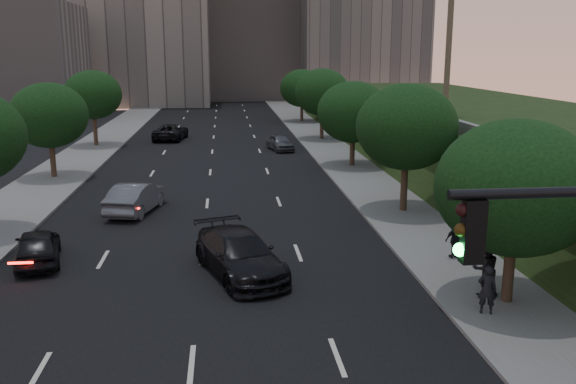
{
  "coord_description": "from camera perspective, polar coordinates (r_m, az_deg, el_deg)",
  "views": [
    {
      "loc": [
        1.02,
        -10.17,
        8.29
      ],
      "look_at": [
        3.15,
        9.96,
        3.6
      ],
      "focal_mm": 38.0,
      "sensor_mm": 36.0,
      "label": 1
    }
  ],
  "objects": [
    {
      "name": "road_surface",
      "position": [
        41.03,
        -7.34,
        1.29
      ],
      "size": [
        16.0,
        140.0,
        0.02
      ],
      "primitive_type": "cube",
      "color": "black",
      "rests_on": "ground"
    },
    {
      "name": "sidewalk_right",
      "position": [
        42.03,
        6.77,
        1.68
      ],
      "size": [
        4.5,
        140.0,
        0.15
      ],
      "primitive_type": "cube",
      "color": "slate",
      "rests_on": "ground"
    },
    {
      "name": "sidewalk_left",
      "position": [
        42.52,
        -21.28,
        1.01
      ],
      "size": [
        4.5,
        140.0,
        0.15
      ],
      "primitive_type": "cube",
      "color": "slate",
      "rests_on": "ground"
    },
    {
      "name": "embankment",
      "position": [
        44.01,
        22.57,
        3.83
      ],
      "size": [
        18.0,
        90.0,
        4.0
      ],
      "primitive_type": "cube",
      "color": "black",
      "rests_on": "ground"
    },
    {
      "name": "parapet_wall",
      "position": [
        40.35,
        12.11,
        7.15
      ],
      "size": [
        0.35,
        90.0,
        0.7
      ],
      "primitive_type": "cube",
      "color": "slate",
      "rests_on": "embankment"
    },
    {
      "name": "office_block_left",
      "position": [
        103.55,
        -15.02,
        16.89
      ],
      "size": [
        26.0,
        20.0,
        32.0
      ],
      "primitive_type": "cube",
      "color": "gray",
      "rests_on": "ground"
    },
    {
      "name": "office_block_mid",
      "position": [
        112.38,
        -3.62,
        15.42
      ],
      "size": [
        22.0,
        18.0,
        26.0
      ],
      "primitive_type": "cube",
      "color": "gray",
      "rests_on": "ground"
    },
    {
      "name": "office_block_filler",
      "position": [
        84.61,
        -25.15,
        10.97
      ],
      "size": [
        18.0,
        16.0,
        14.0
      ],
      "primitive_type": "cube",
      "color": "gray",
      "rests_on": "ground"
    },
    {
      "name": "tree_right_a",
      "position": [
        20.84,
        20.55,
        0.39
      ],
      "size": [
        5.2,
        5.2,
        6.24
      ],
      "color": "#38281C",
      "rests_on": "ground"
    },
    {
      "name": "tree_right_b",
      "position": [
        31.79,
        11.04,
        5.99
      ],
      "size": [
        5.2,
        5.2,
        6.74
      ],
      "color": "#38281C",
      "rests_on": "ground"
    },
    {
      "name": "tree_right_c",
      "position": [
        44.36,
        6.12,
        7.45
      ],
      "size": [
        5.2,
        5.2,
        6.24
      ],
      "color": "#38281C",
      "rests_on": "ground"
    },
    {
      "name": "tree_right_d",
      "position": [
        58.04,
        3.22,
        9.3
      ],
      "size": [
        5.2,
        5.2,
        6.74
      ],
      "color": "#38281C",
      "rests_on": "ground"
    },
    {
      "name": "tree_right_e",
      "position": [
        72.89,
        1.31,
        9.68
      ],
      "size": [
        5.2,
        5.2,
        6.24
      ],
      "color": "#38281C",
      "rests_on": "ground"
    },
    {
      "name": "tree_left_c",
      "position": [
        42.89,
        -21.46,
        6.69
      ],
      "size": [
        5.0,
        5.0,
        6.34
      ],
      "color": "#38281C",
      "rests_on": "ground"
    },
    {
      "name": "tree_left_d",
      "position": [
        56.44,
        -17.8,
        8.66
      ],
      "size": [
        5.0,
        5.0,
        6.71
      ],
      "color": "#38281C",
      "rests_on": "ground"
    },
    {
      "name": "sedan_near_left",
      "position": [
        26.33,
        -22.4,
        -4.71
      ],
      "size": [
        2.57,
        4.42,
        1.41
      ],
      "primitive_type": "imported",
      "rotation": [
        0.0,
        0.0,
        3.37
      ],
      "color": "black",
      "rests_on": "ground"
    },
    {
      "name": "sedan_mid_left",
      "position": [
        32.88,
        -14.01,
        -0.51
      ],
      "size": [
        2.82,
        5.15,
        1.61
      ],
      "primitive_type": "imported",
      "rotation": [
        0.0,
        0.0,
        2.9
      ],
      "color": "#595B60",
      "rests_on": "ground"
    },
    {
      "name": "sedan_far_left",
      "position": [
        59.49,
        -10.92,
        5.55
      ],
      "size": [
        3.34,
        5.86,
        1.54
      ],
      "primitive_type": "imported",
      "rotation": [
        0.0,
        0.0,
        2.99
      ],
      "color": "black",
      "rests_on": "ground"
    },
    {
      "name": "sedan_near_right",
      "position": [
        23.15,
        -4.54,
        -5.83
      ],
      "size": [
        3.97,
        6.06,
        1.63
      ],
      "primitive_type": "imported",
      "rotation": [
        0.0,
        0.0,
        0.33
      ],
      "color": "black",
      "rests_on": "ground"
    },
    {
      "name": "sedan_far_right",
      "position": [
        52.13,
        -0.75,
        4.66
      ],
      "size": [
        2.43,
        4.29,
        1.38
      ],
      "primitive_type": "imported",
      "rotation": [
        0.0,
        0.0,
        0.21
      ],
      "color": "#4B4D52",
      "rests_on": "ground"
    },
    {
      "name": "pedestrian_a",
      "position": [
        20.46,
        18.13,
        -8.66
      ],
      "size": [
        0.68,
        0.55,
        1.6
      ],
      "primitive_type": "imported",
      "rotation": [
        0.0,
        0.0,
        2.82
      ],
      "color": "black",
      "rests_on": "sidewalk_right"
    },
    {
      "name": "pedestrian_b",
      "position": [
        21.85,
        18.02,
        -6.86
      ],
      "size": [
        0.95,
        0.76,
        1.88
      ],
      "primitive_type": "imported",
      "rotation": [
        0.0,
        0.0,
        3.08
      ],
      "color": "black",
      "rests_on": "sidewalk_right"
    },
    {
      "name": "pedestrian_c",
      "position": [
        25.43,
        15.4,
        -4.31
      ],
      "size": [
        0.94,
        0.53,
        1.52
      ],
      "primitive_type": "imported",
      "rotation": [
        0.0,
        0.0,
        3.33
      ],
      "color": "black",
      "rests_on": "sidewalk_right"
    }
  ]
}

